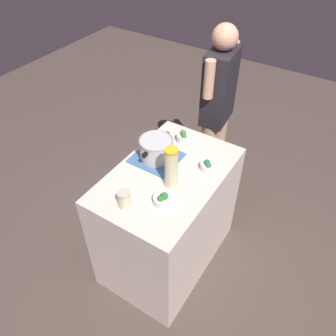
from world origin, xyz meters
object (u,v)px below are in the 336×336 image
Objects in this scene: mason_jar at (124,199)px; person_cook at (217,111)px; cooking_pot at (156,148)px; broccoli_bowl_front at (184,137)px; broccoli_bowl_center at (164,199)px; broccoli_bowl_back at (208,166)px; lemonade_pitcher at (171,168)px.

mason_jar is 0.07× the size of person_cook.
mason_jar is (-0.48, -0.09, -0.03)m from cooking_pot.
mason_jar reaches higher than broccoli_bowl_front.
person_cook is at bearing -1.19° from broccoli_bowl_front.
broccoli_bowl_center is (0.15, -0.18, -0.03)m from mason_jar.
broccoli_bowl_back is at bearing -122.10° from broccoli_bowl_front.
broccoli_bowl_front is at bearing 2.37° from mason_jar.
broccoli_bowl_front is 0.36m from broccoli_bowl_back.
broccoli_bowl_back is (0.57, -0.27, -0.03)m from mason_jar.
lemonade_pitcher is 0.31m from broccoli_bowl_back.
broccoli_bowl_center is at bearing -164.40° from lemonade_pitcher.
cooking_pot is at bearing 104.42° from broccoli_bowl_back.
cooking_pot is 0.19× the size of person_cook.
mason_jar reaches higher than broccoli_bowl_back.
broccoli_bowl_center is 0.08× the size of person_cook.
broccoli_bowl_front is at bearing 20.74° from lemonade_pitcher.
mason_jar is 0.86× the size of broccoli_bowl_center.
broccoli_bowl_back is at bearing -158.33° from person_cook.
lemonade_pitcher is (-0.17, -0.23, 0.06)m from cooking_pot.
lemonade_pitcher is at bearing -24.17° from mason_jar.
lemonade_pitcher is 0.49m from broccoli_bowl_front.
cooking_pot is at bearing 10.72° from mason_jar.
broccoli_bowl_center is at bearing -169.97° from person_cook.
broccoli_bowl_front is (0.76, 0.03, -0.02)m from mason_jar.
mason_jar is at bearing -169.28° from cooking_pot.
broccoli_bowl_back is at bearing -26.66° from lemonade_pitcher.
lemonade_pitcher is 2.57× the size of mason_jar.
lemonade_pitcher is at bearing -170.88° from person_cook.
person_cook reaches higher than lemonade_pitcher.
broccoli_bowl_front reaches higher than broccoli_bowl_center.
lemonade_pitcher is 0.18× the size of person_cook.
cooking_pot is 0.29m from lemonade_pitcher.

